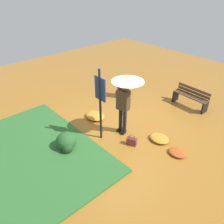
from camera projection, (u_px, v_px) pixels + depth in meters
ground_plane at (124, 128)px, 7.66m from camera, size 18.00×18.00×0.00m
grass_verge at (21, 159)px, 6.35m from camera, size 4.80×4.00×0.05m
person_with_umbrella at (126, 90)px, 6.67m from camera, size 0.96×0.96×2.04m
info_sign_post at (100, 97)px, 6.50m from camera, size 0.44×0.07×2.30m
handbag at (132, 141)px, 6.87m from camera, size 0.33×0.25×0.37m
park_bench at (191, 97)px, 8.75m from camera, size 1.40×0.44×0.75m
trash_bin at (122, 88)px, 9.44m from camera, size 0.42×0.42×0.83m
shrub_cluster at (66, 142)px, 6.65m from camera, size 0.65×0.59×0.53m
leaf_pile_near_person at (95, 116)px, 8.20m from camera, size 0.76×0.61×0.17m
leaf_pile_by_bench at (159, 138)px, 7.09m from camera, size 0.64×0.51×0.14m
leaf_pile_far_path at (177, 153)px, 6.54m from camera, size 0.52×0.42×0.12m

